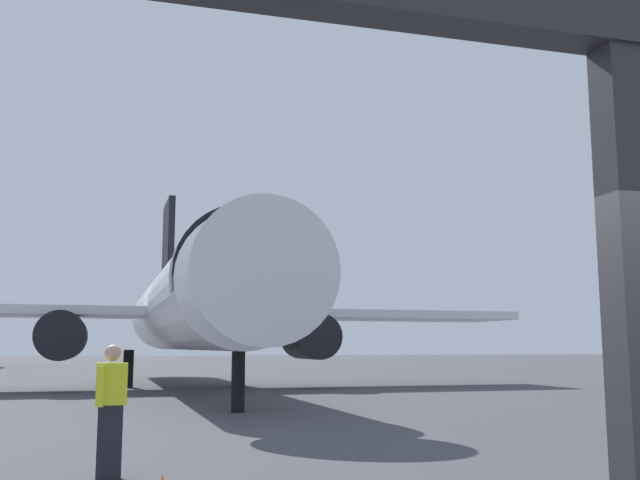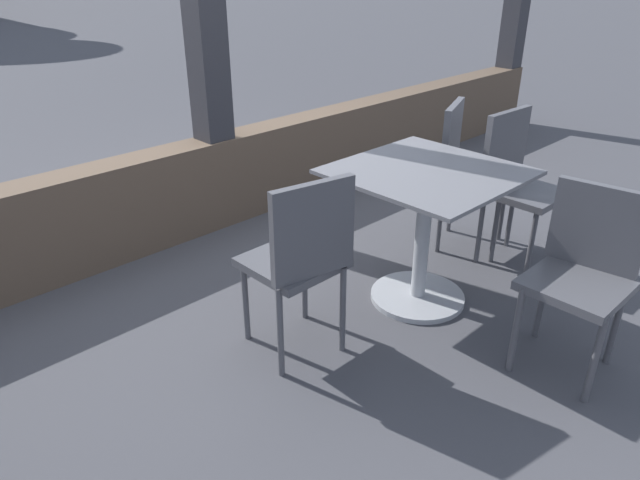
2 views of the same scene
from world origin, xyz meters
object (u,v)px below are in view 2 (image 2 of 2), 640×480
at_px(dining_table, 424,223).
at_px(cafe_chair_aisle_right, 465,164).
at_px(cafe_chair_window_left, 302,254).
at_px(cafe_chair_aisle_left, 516,176).
at_px(cafe_chair_window_right, 584,265).

height_order(dining_table, cafe_chair_aisle_right, cafe_chair_aisle_right).
distance_m(dining_table, cafe_chair_window_left, 0.80).
xyz_separation_m(dining_table, cafe_chair_aisle_right, (0.74, 0.25, 0.09)).
xyz_separation_m(dining_table, cafe_chair_aisle_left, (0.78, -0.09, 0.09)).
bearing_deg(cafe_chair_aisle_left, cafe_chair_window_right, -133.87).
distance_m(cafe_chair_window_right, cafe_chair_aisle_right, 1.25).
relative_size(cafe_chair_window_left, cafe_chair_window_right, 1.07).
bearing_deg(cafe_chair_aisle_right, cafe_chair_window_right, -122.05).
height_order(cafe_chair_window_left, cafe_chair_aisle_left, cafe_chair_aisle_left).
distance_m(cafe_chair_window_left, cafe_chair_window_right, 1.25).
bearing_deg(cafe_chair_window_right, cafe_chair_aisle_right, 57.95).
bearing_deg(cafe_chair_window_left, cafe_chair_aisle_left, -6.34).
relative_size(cafe_chair_aisle_left, cafe_chair_aisle_right, 1.00).
xyz_separation_m(cafe_chair_window_right, cafe_chair_aisle_left, (0.70, 0.73, 0.04)).
distance_m(cafe_chair_window_left, cafe_chair_aisle_left, 1.58).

